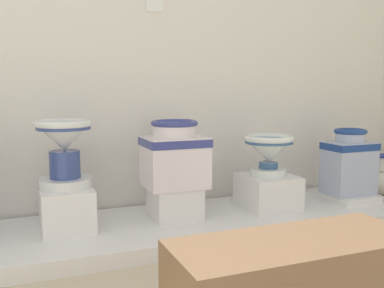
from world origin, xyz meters
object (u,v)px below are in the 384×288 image
(antique_toilet_pale_glazed, at_px, (349,161))
(decorative_vase_corner, at_px, (380,180))
(info_placard_third, at_px, (154,1))
(plinth_block_pale_glazed, at_px, (347,197))
(plinth_block_leftmost, at_px, (268,191))
(antique_toilet_leftmost, at_px, (269,150))
(antique_toilet_broad_patterned, at_px, (175,154))
(plinth_block_broad_patterned, at_px, (175,202))
(antique_toilet_central_ornate, at_px, (64,146))
(plinth_block_central_ornate, at_px, (67,208))

(antique_toilet_pale_glazed, bearing_deg, decorative_vase_corner, 22.32)
(antique_toilet_pale_glazed, relative_size, info_placard_third, 3.61)
(antique_toilet_pale_glazed, bearing_deg, plinth_block_pale_glazed, 180.00)
(plinth_block_leftmost, bearing_deg, info_placard_third, 150.29)
(antique_toilet_leftmost, relative_size, antique_toilet_pale_glazed, 0.72)
(antique_toilet_broad_patterned, height_order, info_placard_third, info_placard_third)
(plinth_block_broad_patterned, distance_m, decorative_vase_corner, 1.89)
(antique_toilet_central_ornate, relative_size, antique_toilet_leftmost, 1.15)
(plinth_block_broad_patterned, distance_m, antique_toilet_broad_patterned, 0.32)
(plinth_block_broad_patterned, bearing_deg, antique_toilet_pale_glazed, -2.93)
(antique_toilet_broad_patterned, relative_size, info_placard_third, 3.17)
(plinth_block_central_ornate, xyz_separation_m, decorative_vase_corner, (2.56, 0.14, -0.06))
(plinth_block_broad_patterned, bearing_deg, antique_toilet_leftmost, -1.96)
(antique_toilet_central_ornate, bearing_deg, plinth_block_central_ornate, 90.00)
(antique_toilet_central_ornate, distance_m, info_placard_third, 1.20)
(plinth_block_central_ornate, bearing_deg, antique_toilet_broad_patterned, -1.16)
(plinth_block_central_ornate, bearing_deg, plinth_block_leftmost, -1.56)
(plinth_block_broad_patterned, distance_m, info_placard_third, 1.38)
(plinth_block_pale_glazed, height_order, decorative_vase_corner, decorative_vase_corner)
(plinth_block_broad_patterned, bearing_deg, plinth_block_central_ornate, 178.84)
(antique_toilet_central_ornate, relative_size, antique_toilet_broad_patterned, 0.93)
(antique_toilet_broad_patterned, bearing_deg, plinth_block_pale_glazed, -2.93)
(plinth_block_pale_glazed, bearing_deg, antique_toilet_leftmost, 176.06)
(antique_toilet_pale_glazed, bearing_deg, info_placard_third, 161.99)
(info_placard_third, bearing_deg, antique_toilet_pale_glazed, -18.01)
(antique_toilet_central_ornate, xyz_separation_m, plinth_block_leftmost, (1.36, -0.04, -0.38))
(plinth_block_central_ornate, distance_m, plinth_block_pale_glazed, 2.03)
(antique_toilet_central_ornate, height_order, plinth_block_broad_patterned, antique_toilet_central_ornate)
(antique_toilet_pale_glazed, xyz_separation_m, info_placard_third, (-1.36, 0.44, 1.13))
(plinth_block_central_ornate, bearing_deg, antique_toilet_leftmost, -1.56)
(info_placard_third, bearing_deg, antique_toilet_leftmost, -29.71)
(plinth_block_leftmost, xyz_separation_m, antique_toilet_leftmost, (0.00, -0.00, 0.30))
(antique_toilet_central_ornate, relative_size, info_placard_third, 2.97)
(plinth_block_broad_patterned, relative_size, antique_toilet_leftmost, 0.87)
(plinth_block_pale_glazed, distance_m, decorative_vase_corner, 0.58)
(plinth_block_central_ornate, xyz_separation_m, plinth_block_broad_patterned, (0.68, -0.01, -0.02))
(plinth_block_central_ornate, relative_size, plinth_block_broad_patterned, 1.26)
(plinth_block_central_ornate, height_order, decorative_vase_corner, decorative_vase_corner)
(antique_toilet_broad_patterned, distance_m, decorative_vase_corner, 1.92)
(plinth_block_pale_glazed, bearing_deg, plinth_block_leftmost, 176.06)
(antique_toilet_leftmost, distance_m, info_placard_third, 1.30)
(info_placard_third, distance_m, decorative_vase_corner, 2.34)
(antique_toilet_central_ornate, bearing_deg, antique_toilet_broad_patterned, -1.16)
(plinth_block_central_ornate, bearing_deg, antique_toilet_central_ornate, -90.00)
(antique_toilet_broad_patterned, height_order, antique_toilet_leftmost, antique_toilet_broad_patterned)
(plinth_block_leftmost, relative_size, info_placard_third, 2.76)
(plinth_block_leftmost, distance_m, info_placard_third, 1.54)
(plinth_block_broad_patterned, xyz_separation_m, antique_toilet_pale_glazed, (1.35, -0.07, 0.19))
(plinth_block_broad_patterned, relative_size, plinth_block_pale_glazed, 0.84)
(antique_toilet_central_ornate, xyz_separation_m, antique_toilet_leftmost, (1.36, -0.04, -0.09))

